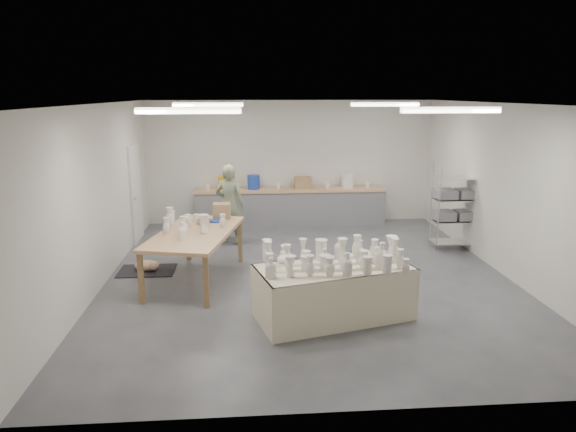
{
  "coord_description": "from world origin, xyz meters",
  "views": [
    {
      "loc": [
        -1.02,
        -8.57,
        3.18
      ],
      "look_at": [
        -0.33,
        0.22,
        1.05
      ],
      "focal_mm": 32.0,
      "sensor_mm": 36.0,
      "label": 1
    }
  ],
  "objects": [
    {
      "name": "room",
      "position": [
        -0.11,
        0.08,
        2.06
      ],
      "size": [
        8.0,
        8.02,
        3.0
      ],
      "color": "#424449",
      "rests_on": "ground"
    },
    {
      "name": "potter",
      "position": [
        -1.43,
        2.15,
        0.86
      ],
      "size": [
        0.72,
        0.58,
        1.72
      ],
      "primitive_type": "imported",
      "rotation": [
        0.0,
        0.0,
        2.83
      ],
      "color": "gray",
      "rests_on": "ground"
    },
    {
      "name": "back_counter",
      "position": [
        -0.01,
        3.68,
        0.49
      ],
      "size": [
        4.6,
        0.6,
        1.24
      ],
      "color": "tan",
      "rests_on": "ground"
    },
    {
      "name": "work_table",
      "position": [
        -1.94,
        0.04,
        0.87
      ],
      "size": [
        1.65,
        2.54,
        1.24
      ],
      "rotation": [
        0.0,
        0.0,
        -0.22
      ],
      "color": "tan",
      "rests_on": "ground"
    },
    {
      "name": "red_stool",
      "position": [
        -1.43,
        2.42,
        0.32
      ],
      "size": [
        0.45,
        0.45,
        0.35
      ],
      "rotation": [
        0.0,
        0.0,
        -0.23
      ],
      "color": "#AC2118",
      "rests_on": "ground"
    },
    {
      "name": "rug",
      "position": [
        -2.9,
        0.47,
        0.01
      ],
      "size": [
        1.0,
        0.7,
        0.02
      ],
      "primitive_type": "cube",
      "color": "black",
      "rests_on": "ground"
    },
    {
      "name": "wire_shelf",
      "position": [
        3.2,
        1.4,
        0.92
      ],
      "size": [
        0.88,
        0.48,
        1.8
      ],
      "color": "silver",
      "rests_on": "ground"
    },
    {
      "name": "cat",
      "position": [
        -2.88,
        0.46,
        0.11
      ],
      "size": [
        0.51,
        0.42,
        0.19
      ],
      "rotation": [
        0.0,
        0.0,
        -0.31
      ],
      "color": "white",
      "rests_on": "rug"
    },
    {
      "name": "drying_table",
      "position": [
        0.17,
        -1.72,
        0.44
      ],
      "size": [
        2.38,
        1.6,
        1.15
      ],
      "rotation": [
        0.0,
        0.0,
        0.26
      ],
      "color": "olive",
      "rests_on": "ground"
    }
  ]
}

